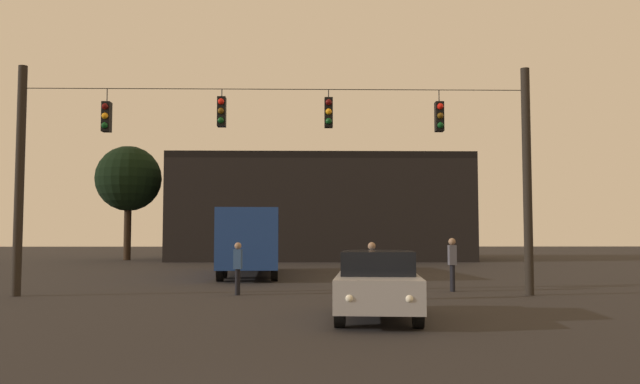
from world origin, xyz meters
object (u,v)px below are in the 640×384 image
object	(u,v)px
pedestrian_crossing_left	(372,267)
pedestrian_crossing_right	(238,265)
pedestrian_crossing_center	(452,261)
car_near_right	(378,283)
tree_left_silhouette	(129,179)
city_bus	(251,236)

from	to	relation	value
pedestrian_crossing_left	pedestrian_crossing_right	xyz separation A→B (m)	(-4.08, 1.71, -0.01)
pedestrian_crossing_center	pedestrian_crossing_right	xyz separation A→B (m)	(-7.09, -1.21, -0.09)
car_near_right	pedestrian_crossing_left	size ratio (longest dim) A/B	2.66
car_near_right	tree_left_silhouette	xyz separation A→B (m)	(-15.45, 35.71, 5.47)
pedestrian_crossing_right	tree_left_silhouette	size ratio (longest dim) A/B	0.19
pedestrian_crossing_left	city_bus	bearing A→B (deg)	110.67
city_bus	pedestrian_crossing_left	bearing A→B (deg)	-69.33
pedestrian_crossing_left	tree_left_silhouette	xyz separation A→B (m)	(-15.75, 31.45, 5.31)
pedestrian_crossing_right	pedestrian_crossing_left	bearing A→B (deg)	-22.78
car_near_right	pedestrian_crossing_center	world-z (taller)	pedestrian_crossing_center
pedestrian_crossing_left	tree_left_silhouette	world-z (taller)	tree_left_silhouette
city_bus	car_near_right	size ratio (longest dim) A/B	2.49
car_near_right	pedestrian_crossing_right	size ratio (longest dim) A/B	2.69
car_near_right	tree_left_silhouette	bearing A→B (deg)	113.40
tree_left_silhouette	city_bus	bearing A→B (deg)	-59.97
pedestrian_crossing_center	tree_left_silhouette	bearing A→B (deg)	123.33
pedestrian_crossing_right	tree_left_silhouette	distance (m)	32.38
pedestrian_crossing_center	tree_left_silhouette	xyz separation A→B (m)	(-18.76, 28.52, 5.24)
city_bus	pedestrian_crossing_left	xyz separation A→B (m)	(4.57, -12.11, -0.92)
pedestrian_crossing_center	pedestrian_crossing_left	bearing A→B (deg)	-135.81
pedestrian_crossing_center	tree_left_silhouette	world-z (taller)	tree_left_silhouette
city_bus	pedestrian_crossing_left	size ratio (longest dim) A/B	6.62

